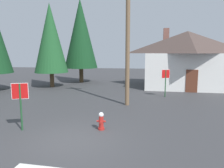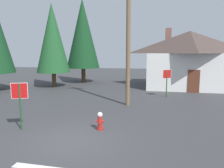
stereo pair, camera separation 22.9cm
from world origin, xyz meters
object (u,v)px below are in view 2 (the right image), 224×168
at_px(utility_pole, 128,30).
at_px(stop_sign_near, 20,97).
at_px(fire_hydrant, 100,121).
at_px(pine_tree_tall_left, 83,34).
at_px(stop_sign_far, 167,78).
at_px(house, 189,58).
at_px(pine_tree_short_left, 52,38).

bearing_deg(utility_pole, stop_sign_near, -127.85).
bearing_deg(stop_sign_near, fire_hydrant, 10.05).
bearing_deg(pine_tree_tall_left, stop_sign_far, -38.81).
relative_size(utility_pole, house, 1.05).
distance_m(utility_pole, pine_tree_short_left, 10.47).
relative_size(utility_pole, stop_sign_far, 4.35).
xyz_separation_m(fire_hydrant, stop_sign_far, (3.48, 7.92, 1.13)).
distance_m(fire_hydrant, house, 15.28).
height_order(house, pine_tree_short_left, pine_tree_short_left).
bearing_deg(pine_tree_tall_left, fire_hydrant, -70.00).
xyz_separation_m(utility_pole, pine_tree_short_left, (-8.21, 6.50, -0.02)).
distance_m(house, pine_tree_short_left, 13.84).
xyz_separation_m(stop_sign_near, stop_sign_far, (6.99, 8.54, 0.01)).
bearing_deg(stop_sign_near, utility_pole, 52.15).
bearing_deg(fire_hydrant, house, 66.45).
height_order(fire_hydrant, stop_sign_far, stop_sign_far).
bearing_deg(pine_tree_short_left, pine_tree_tall_left, 62.93).
relative_size(stop_sign_near, utility_pole, 0.23).
height_order(utility_pole, pine_tree_short_left, utility_pole).
bearing_deg(stop_sign_near, stop_sign_far, 50.71).
bearing_deg(stop_sign_near, pine_tree_short_left, 108.24).
relative_size(stop_sign_near, fire_hydrant, 2.65).
height_order(stop_sign_near, fire_hydrant, stop_sign_near).
distance_m(utility_pole, stop_sign_far, 5.30).
bearing_deg(pine_tree_tall_left, house, -6.60).
relative_size(fire_hydrant, pine_tree_short_left, 0.10).
relative_size(pine_tree_tall_left, pine_tree_short_left, 1.15).
bearing_deg(house, pine_tree_short_left, -169.66).
distance_m(fire_hydrant, pine_tree_tall_left, 16.94).
relative_size(stop_sign_near, pine_tree_short_left, 0.26).
height_order(stop_sign_near, stop_sign_far, stop_sign_far).
bearing_deg(stop_sign_near, house, 56.57).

